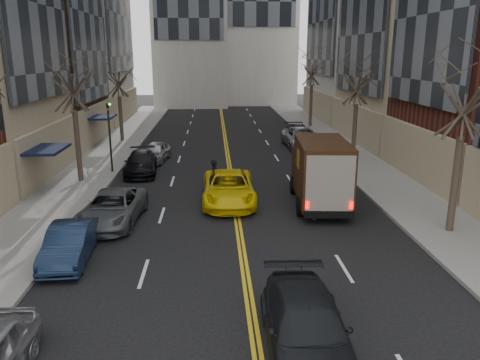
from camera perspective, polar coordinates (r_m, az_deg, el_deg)
The scene contains 19 objects.
sidewalk_left at distance 35.52m, azimuth -16.20°, elevation 2.82°, with size 4.00×66.00×0.15m, color slate.
sidewalk_right at distance 36.03m, azimuth 12.97°, elevation 3.21°, with size 4.00×66.00×0.15m, color slate.
tree_lf_mid at distance 27.96m, azimuth -19.94°, elevation 12.84°, with size 3.20×3.20×8.91m.
tree_lf_far at distance 40.62m, azimuth -14.69°, elevation 12.90°, with size 3.20×3.20×8.12m.
tree_rt_near at distance 20.39m, azimuth 26.07°, elevation 11.26°, with size 3.20×3.20×8.71m.
tree_rt_mid at distance 33.34m, azimuth 14.22°, elevation 12.77°, with size 3.20×3.20×8.32m.
tree_rt_far at distance 47.87m, azimuth 8.85°, elevation 14.34°, with size 3.20×3.20×9.11m.
traffic_signal at distance 29.88m, azimuth -15.64°, elevation 5.97°, with size 0.29×0.26×4.70m.
ups_truck at distance 23.24m, azimuth 9.75°, elevation 0.93°, with size 2.86×6.24×3.33m.
observer_sedan at distance 12.27m, azimuth 8.07°, elevation -17.46°, with size 2.18×5.10×1.46m.
taxi at distance 23.51m, azimuth -1.38°, elevation -0.98°, with size 2.56×5.55×1.54m, color yellow.
pedestrian at distance 25.14m, azimuth -3.08°, elevation 0.45°, with size 0.68×0.44×1.86m, color black.
parked_lf_b at distance 18.16m, azimuth -20.08°, elevation -7.28°, with size 1.41×4.04×1.33m, color #111F37.
parked_lf_c at distance 21.51m, azimuth -15.31°, elevation -3.29°, with size 2.32×5.03×1.40m, color #4E5256.
parked_lf_d at distance 29.90m, azimuth -11.98°, elevation 2.04°, with size 1.91×4.70×1.36m, color black.
parked_lf_e at distance 33.22m, azimuth -10.27°, elevation 3.39°, with size 1.56×3.87×1.32m, color #929499.
parked_rt_a at distance 32.71m, azimuth 9.30°, elevation 3.53°, with size 1.72×4.93×1.62m, color #46484D.
parked_rt_b at distance 37.68m, azimuth 7.63°, elevation 5.10°, with size 2.64×5.73×1.59m, color #ADB0B5.
parked_rt_c at distance 40.88m, azimuth 7.12°, elevation 5.73°, with size 1.89×4.66×1.35m, color black.
Camera 1 is at (-1.02, -6.84, 7.32)m, focal length 35.00 mm.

